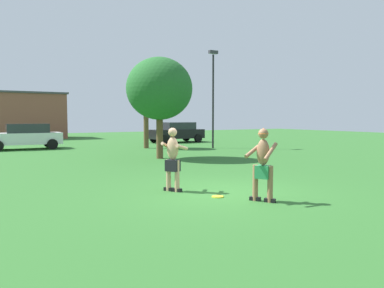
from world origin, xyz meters
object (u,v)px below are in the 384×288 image
(player_near, at_px, (173,158))
(tree_behind_players, at_px, (146,94))
(player_in_green, at_px, (263,161))
(frisbee, at_px, (218,197))
(car_black_near_post, at_px, (176,132))
(lamp_post, at_px, (213,89))
(car_white_mid_lot, at_px, (25,136))
(tree_right_field, at_px, (159,89))

(player_near, height_order, tree_behind_players, tree_behind_players)
(player_in_green, bearing_deg, frisbee, 123.79)
(car_black_near_post, xyz_separation_m, lamp_post, (-0.55, -6.00, 2.93))
(lamp_post, bearing_deg, tree_behind_players, 151.12)
(player_near, xyz_separation_m, lamp_post, (8.81, 11.30, 2.86))
(car_white_mid_lot, bearing_deg, car_black_near_post, 4.32)
(player_in_green, distance_m, tree_right_field, 10.11)
(tree_right_field, bearing_deg, player_in_green, -101.37)
(player_near, distance_m, frisbee, 1.63)
(lamp_post, bearing_deg, tree_right_field, -145.66)
(car_white_mid_lot, distance_m, lamp_post, 12.08)
(car_black_near_post, distance_m, car_white_mid_lot, 11.10)
(frisbee, distance_m, tree_right_field, 9.65)
(car_black_near_post, distance_m, tree_behind_players, 6.40)
(car_white_mid_lot, bearing_deg, tree_behind_players, -24.55)
(player_near, distance_m, player_in_green, 2.50)
(tree_right_field, height_order, tree_behind_players, tree_right_field)
(frisbee, bearing_deg, car_black_near_post, 64.75)
(tree_behind_players, bearing_deg, car_black_near_post, 42.43)
(player_near, relative_size, frisbee, 5.73)
(tree_right_field, bearing_deg, frisbee, -106.47)
(player_near, height_order, frisbee, player_near)
(player_in_green, distance_m, frisbee, 1.48)
(player_near, relative_size, tree_behind_players, 0.36)
(player_in_green, relative_size, car_black_near_post, 0.40)
(tree_right_field, xyz_separation_m, tree_behind_players, (1.87, 5.91, 0.14))
(player_in_green, xyz_separation_m, car_black_near_post, (8.11, 19.47, -0.13))
(player_near, bearing_deg, tree_right_field, 66.90)
(car_black_near_post, xyz_separation_m, car_white_mid_lot, (-11.07, -0.84, 0.00))
(frisbee, distance_m, lamp_post, 15.43)
(player_near, bearing_deg, frisbee, -63.42)
(player_near, height_order, tree_right_field, tree_right_field)
(player_in_green, bearing_deg, tree_behind_players, 76.23)
(frisbee, relative_size, tree_right_field, 0.06)
(tree_behind_players, bearing_deg, car_white_mid_lot, 155.45)
(player_near, height_order, car_white_mid_lot, player_near)
(lamp_post, height_order, tree_right_field, lamp_post)
(car_white_mid_lot, xyz_separation_m, tree_right_field, (4.90, -9.00, 2.50))
(player_in_green, bearing_deg, car_white_mid_lot, 99.04)
(car_black_near_post, xyz_separation_m, tree_behind_players, (-4.30, -3.93, 2.64))
(car_black_near_post, bearing_deg, player_near, -118.39)
(car_white_mid_lot, distance_m, tree_behind_players, 7.90)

